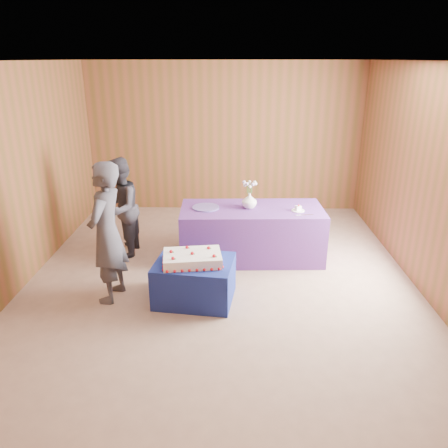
{
  "coord_description": "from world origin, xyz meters",
  "views": [
    {
      "loc": [
        0.16,
        -5.04,
        2.73
      ],
      "look_at": [
        0.05,
        0.1,
        0.77
      ],
      "focal_mm": 35.0,
      "sensor_mm": 36.0,
      "label": 1
    }
  ],
  "objects_px": {
    "cake_table": "(195,281)",
    "serving_table": "(251,233)",
    "sheet_cake": "(192,258)",
    "vase": "(249,201)",
    "guest_left": "(107,233)",
    "guest_right": "(120,208)"
  },
  "relations": [
    {
      "from": "cake_table",
      "to": "serving_table",
      "type": "relative_size",
      "value": 0.45
    },
    {
      "from": "cake_table",
      "to": "serving_table",
      "type": "height_order",
      "value": "serving_table"
    },
    {
      "from": "cake_table",
      "to": "sheet_cake",
      "type": "distance_m",
      "value": 0.31
    },
    {
      "from": "cake_table",
      "to": "vase",
      "type": "xyz_separation_m",
      "value": [
        0.68,
        1.23,
        0.61
      ]
    },
    {
      "from": "serving_table",
      "to": "guest_left",
      "type": "relative_size",
      "value": 1.19
    },
    {
      "from": "guest_right",
      "to": "sheet_cake",
      "type": "bearing_deg",
      "value": 43.14
    },
    {
      "from": "guest_right",
      "to": "serving_table",
      "type": "bearing_deg",
      "value": 90.68
    },
    {
      "from": "serving_table",
      "to": "vase",
      "type": "height_order",
      "value": "vase"
    },
    {
      "from": "serving_table",
      "to": "sheet_cake",
      "type": "distance_m",
      "value": 1.47
    },
    {
      "from": "sheet_cake",
      "to": "vase",
      "type": "distance_m",
      "value": 1.48
    },
    {
      "from": "vase",
      "to": "guest_left",
      "type": "distance_m",
      "value": 2.07
    },
    {
      "from": "cake_table",
      "to": "vase",
      "type": "relative_size",
      "value": 4.13
    },
    {
      "from": "sheet_cake",
      "to": "guest_left",
      "type": "xyz_separation_m",
      "value": [
        -0.99,
        0.06,
        0.28
      ]
    },
    {
      "from": "guest_left",
      "to": "serving_table",
      "type": "bearing_deg",
      "value": 133.68
    },
    {
      "from": "serving_table",
      "to": "guest_right",
      "type": "height_order",
      "value": "guest_right"
    },
    {
      "from": "sheet_cake",
      "to": "vase",
      "type": "height_order",
      "value": "vase"
    },
    {
      "from": "cake_table",
      "to": "sheet_cake",
      "type": "bearing_deg",
      "value": -105.96
    },
    {
      "from": "guest_left",
      "to": "guest_right",
      "type": "xyz_separation_m",
      "value": [
        -0.16,
        1.22,
        -0.11
      ]
    },
    {
      "from": "serving_table",
      "to": "guest_left",
      "type": "distance_m",
      "value": 2.14
    },
    {
      "from": "sheet_cake",
      "to": "vase",
      "type": "xyz_separation_m",
      "value": [
        0.69,
        1.27,
        0.3
      ]
    },
    {
      "from": "sheet_cake",
      "to": "vase",
      "type": "relative_size",
      "value": 3.43
    },
    {
      "from": "guest_left",
      "to": "vase",
      "type": "bearing_deg",
      "value": 134.56
    }
  ]
}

